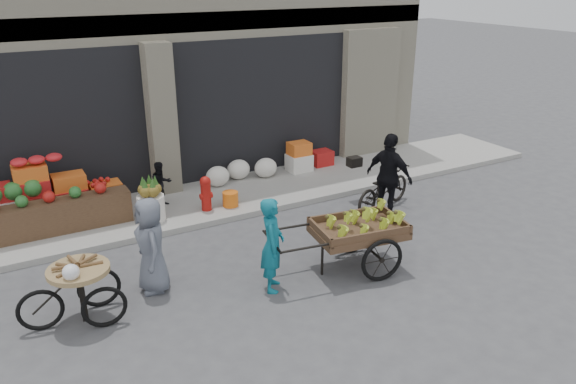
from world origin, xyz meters
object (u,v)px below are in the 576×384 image
pineapple_bin (151,208)px  vendor_woman (272,245)px  banana_cart (356,227)px  vendor_grey (151,245)px  seated_person (161,184)px  fire_hydrant (206,192)px  tricycle_cart (80,285)px  cyclist (389,177)px  orange_bucket (230,199)px  bicycle (383,188)px

pineapple_bin → vendor_woman: bearing=-73.4°
pineapple_bin → banana_cart: bearing=-53.6°
vendor_grey → seated_person: bearing=164.1°
fire_hydrant → tricycle_cart: size_ratio=0.49×
fire_hydrant → cyclist: 3.62m
fire_hydrant → cyclist: bearing=-30.9°
vendor_woman → banana_cart: bearing=-64.8°
seated_person → banana_cart: seated_person is taller
fire_hydrant → orange_bucket: size_ratio=2.22×
tricycle_cart → bicycle: bearing=15.3°
orange_bucket → vendor_grey: bearing=-135.7°
vendor_grey → tricycle_cart: bearing=-69.1°
bicycle → cyclist: (-0.20, -0.40, 0.41)m
vendor_woman → seated_person: bearing=37.5°
pineapple_bin → vendor_woman: (0.95, -3.17, 0.38)m
tricycle_cart → bicycle: size_ratio=0.84×
pineapple_bin → tricycle_cart: bearing=-123.8°
pineapple_bin → fire_hydrant: bearing=-2.6°
banana_cart → bicycle: 2.68m
fire_hydrant → cyclist: (3.09, -1.85, 0.36)m
tricycle_cart → cyclist: 6.01m
seated_person → cyclist: (3.79, -2.50, 0.28)m
seated_person → vendor_grey: vendor_grey is taller
pineapple_bin → seated_person: (0.40, 0.60, 0.21)m
banana_cart → vendor_woman: size_ratio=1.70×
orange_bucket → cyclist: cyclist is taller
pineapple_bin → fire_hydrant: 1.11m
orange_bucket → banana_cart: 3.31m
pineapple_bin → orange_bucket: pineapple_bin is taller
fire_hydrant → tricycle_cart: 3.86m
fire_hydrant → cyclist: size_ratio=0.41×
seated_person → orange_bucket: bearing=-40.3°
banana_cart → tricycle_cart: banana_cart is taller
vendor_grey → orange_bucket: bearing=138.4°
orange_bucket → vendor_grey: 3.19m
tricycle_cart → banana_cart: bearing=-3.8°
orange_bucket → vendor_woman: (-0.65, -3.07, 0.48)m
vendor_grey → cyclist: 4.86m
tricycle_cart → vendor_grey: (1.11, 0.34, 0.19)m
tricycle_cart → fire_hydrant: bearing=47.0°
orange_bucket → pineapple_bin: bearing=176.4°
orange_bucket → seated_person: size_ratio=0.34×
seated_person → banana_cart: 4.37m
pineapple_bin → cyclist: 4.63m
pineapple_bin → bicycle: bearing=-18.9°
vendor_woman → bicycle: bearing=-34.9°
seated_person → cyclist: bearing=-43.4°
pineapple_bin → bicycle: size_ratio=0.30×
cyclist → banana_cart: bearing=109.7°
pineapple_bin → cyclist: size_ratio=0.30×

